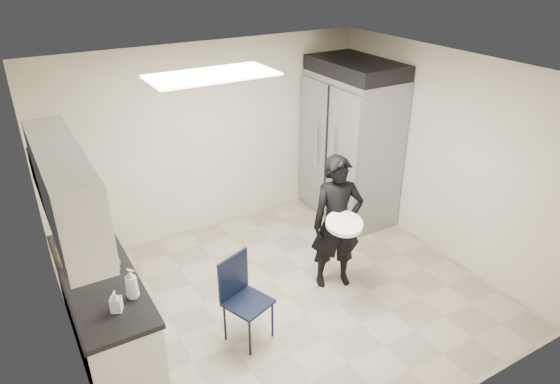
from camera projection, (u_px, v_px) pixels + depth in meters
floor at (287, 297)px, 5.79m from camera, size 4.50×4.50×0.00m
ceiling at (289, 73)px, 4.63m from camera, size 4.50×4.50×0.00m
back_wall at (211, 139)px, 6.75m from camera, size 4.50×0.00×4.50m
left_wall at (59, 259)px, 4.19m from camera, size 0.00×4.00×4.00m
right_wall at (442, 156)px, 6.23m from camera, size 0.00×4.00×4.00m
ceiling_panel at (212, 75)px, 4.68m from camera, size 1.20×0.60×0.02m
lower_counter at (106, 315)px, 4.87m from camera, size 0.60×1.90×0.86m
countertop at (98, 276)px, 4.66m from camera, size 0.64×1.95×0.05m
sink at (95, 264)px, 4.87m from camera, size 0.42×0.40×0.14m
faucet at (71, 257)px, 4.72m from camera, size 0.02×0.02×0.24m
upper_cabinets at (65, 190)px, 4.19m from camera, size 0.35×1.80×0.75m
towel_dispenser at (43, 166)px, 5.14m from camera, size 0.22×0.30×0.35m
notice_sticker_left at (60, 261)px, 4.30m from camera, size 0.00×0.12×0.07m
notice_sticker_right at (57, 254)px, 4.48m from camera, size 0.00×0.12×0.07m
commercial_fridge at (351, 148)px, 7.13m from camera, size 0.80×1.35×2.10m
fridge_compressor at (356, 68)px, 6.62m from camera, size 0.80×1.35×0.20m
folding_chair at (248, 303)px, 4.99m from camera, size 0.52×0.52×0.91m
man_tuxedo at (337, 223)px, 5.69m from camera, size 0.70×0.57×1.63m
bucket_lid at (344, 224)px, 5.41m from camera, size 0.52×0.52×0.05m
soap_bottle_a at (131, 283)px, 4.29m from camera, size 0.16×0.16×0.29m
soap_bottle_b at (116, 301)px, 4.15m from camera, size 0.12×0.12×0.20m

